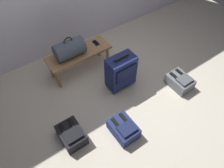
{
  "coord_description": "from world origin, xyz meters",
  "views": [
    {
      "loc": [
        -1.34,
        -1.39,
        2.54
      ],
      "look_at": [
        -0.23,
        0.19,
        0.25
      ],
      "focal_mm": 34.07,
      "sensor_mm": 36.0,
      "label": 1
    }
  ],
  "objects_px": {
    "cell_phone": "(96,43)",
    "backpack_navy": "(124,129)",
    "bench": "(79,55)",
    "duffel_bag_slate": "(69,49)",
    "suitcase_upright_navy": "(121,72)",
    "backpack_grey": "(180,81)",
    "backpack_dark": "(72,135)"
  },
  "relations": [
    {
      "from": "duffel_bag_slate",
      "to": "cell_phone",
      "type": "relative_size",
      "value": 3.06
    },
    {
      "from": "suitcase_upright_navy",
      "to": "backpack_navy",
      "type": "height_order",
      "value": "suitcase_upright_navy"
    },
    {
      "from": "bench",
      "to": "cell_phone",
      "type": "xyz_separation_m",
      "value": [
        0.33,
        0.03,
        0.06
      ]
    },
    {
      "from": "bench",
      "to": "backpack_grey",
      "type": "height_order",
      "value": "bench"
    },
    {
      "from": "cell_phone",
      "to": "backpack_dark",
      "type": "distance_m",
      "value": 1.49
    },
    {
      "from": "bench",
      "to": "backpack_navy",
      "type": "height_order",
      "value": "bench"
    },
    {
      "from": "suitcase_upright_navy",
      "to": "backpack_dark",
      "type": "bearing_deg",
      "value": -160.77
    },
    {
      "from": "backpack_grey",
      "to": "backpack_navy",
      "type": "bearing_deg",
      "value": -172.96
    },
    {
      "from": "backpack_dark",
      "to": "suitcase_upright_navy",
      "type": "bearing_deg",
      "value": 19.23
    },
    {
      "from": "cell_phone",
      "to": "backpack_grey",
      "type": "bearing_deg",
      "value": -58.34
    },
    {
      "from": "backpack_grey",
      "to": "bench",
      "type": "bearing_deg",
      "value": 132.55
    },
    {
      "from": "backpack_navy",
      "to": "backpack_grey",
      "type": "bearing_deg",
      "value": 7.04
    },
    {
      "from": "suitcase_upright_navy",
      "to": "backpack_navy",
      "type": "xyz_separation_m",
      "value": [
        -0.45,
        -0.67,
        -0.21
      ]
    },
    {
      "from": "duffel_bag_slate",
      "to": "suitcase_upright_navy",
      "type": "bearing_deg",
      "value": -54.13
    },
    {
      "from": "duffel_bag_slate",
      "to": "backpack_dark",
      "type": "bearing_deg",
      "value": -119.59
    },
    {
      "from": "bench",
      "to": "duffel_bag_slate",
      "type": "height_order",
      "value": "duffel_bag_slate"
    },
    {
      "from": "cell_phone",
      "to": "suitcase_upright_navy",
      "type": "height_order",
      "value": "suitcase_upright_navy"
    },
    {
      "from": "suitcase_upright_navy",
      "to": "backpack_grey",
      "type": "relative_size",
      "value": 1.57
    },
    {
      "from": "backpack_grey",
      "to": "backpack_dark",
      "type": "bearing_deg",
      "value": 174.75
    },
    {
      "from": "suitcase_upright_navy",
      "to": "backpack_navy",
      "type": "distance_m",
      "value": 0.83
    },
    {
      "from": "cell_phone",
      "to": "backpack_grey",
      "type": "height_order",
      "value": "cell_phone"
    },
    {
      "from": "suitcase_upright_navy",
      "to": "backpack_grey",
      "type": "distance_m",
      "value": 0.93
    },
    {
      "from": "bench",
      "to": "backpack_grey",
      "type": "bearing_deg",
      "value": -47.45
    },
    {
      "from": "bench",
      "to": "duffel_bag_slate",
      "type": "bearing_deg",
      "value": 180.0
    },
    {
      "from": "duffel_bag_slate",
      "to": "backpack_dark",
      "type": "distance_m",
      "value": 1.23
    },
    {
      "from": "duffel_bag_slate",
      "to": "backpack_grey",
      "type": "xyz_separation_m",
      "value": [
        1.2,
        -1.17,
        -0.42
      ]
    },
    {
      "from": "bench",
      "to": "backpack_grey",
      "type": "distance_m",
      "value": 1.6
    },
    {
      "from": "cell_phone",
      "to": "backpack_dark",
      "type": "height_order",
      "value": "cell_phone"
    },
    {
      "from": "cell_phone",
      "to": "duffel_bag_slate",
      "type": "bearing_deg",
      "value": -175.97
    },
    {
      "from": "suitcase_upright_navy",
      "to": "backpack_grey",
      "type": "bearing_deg",
      "value": -35.32
    },
    {
      "from": "duffel_bag_slate",
      "to": "backpack_grey",
      "type": "relative_size",
      "value": 1.16
    },
    {
      "from": "cell_phone",
      "to": "backpack_navy",
      "type": "xyz_separation_m",
      "value": [
        -0.45,
        -1.34,
        -0.29
      ]
    }
  ]
}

